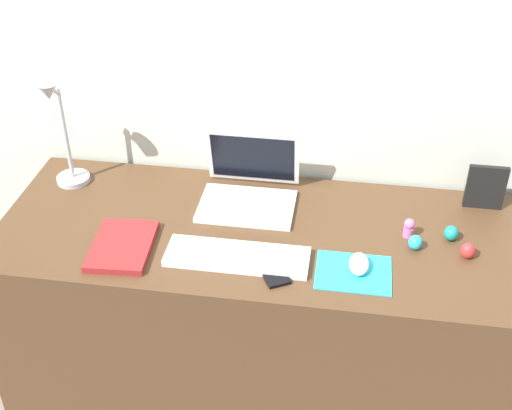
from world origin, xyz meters
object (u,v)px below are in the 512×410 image
object	(u,v)px
toy_figurine_teal	(451,233)
laptop	(250,184)
picture_frame	(486,187)
keyboard	(237,257)
toy_figurine_cyan	(415,242)
mouse	(359,264)
toy_figurine_red	(468,251)
toy_figurine_pink	(409,228)
notebook_pad	(122,246)
cell_phone	(272,271)
desk_lamp	(62,137)

from	to	relation	value
toy_figurine_teal	laptop	bearing A→B (deg)	168.47
toy_figurine_teal	picture_frame	bearing A→B (deg)	59.45
keyboard	toy_figurine_cyan	xyz separation A→B (m)	(0.50, 0.13, 0.01)
mouse	toy_figurine_red	world-z (taller)	toy_figurine_red
toy_figurine_cyan	toy_figurine_pink	world-z (taller)	toy_figurine_pink
mouse	toy_figurine_cyan	size ratio (longest dim) A/B	2.12
toy_figurine_teal	mouse	bearing A→B (deg)	-145.49
notebook_pad	toy_figurine_red	world-z (taller)	toy_figurine_red
toy_figurine_cyan	toy_figurine_pink	distance (m)	0.06
picture_frame	toy_figurine_pink	size ratio (longest dim) A/B	2.47
mouse	picture_frame	size ratio (longest dim) A/B	0.64
keyboard	cell_phone	distance (m)	0.11
mouse	notebook_pad	size ratio (longest dim) A/B	0.40
cell_phone	mouse	bearing A→B (deg)	-17.15
mouse	toy_figurine_cyan	world-z (taller)	toy_figurine_cyan
cell_phone	picture_frame	xyz separation A→B (m)	(0.61, 0.42, 0.07)
notebook_pad	toy_figurine_teal	size ratio (longest dim) A/B	5.13
toy_figurine_teal	notebook_pad	bearing A→B (deg)	-168.65
keyboard	toy_figurine_teal	size ratio (longest dim) A/B	8.77
mouse	desk_lamp	xyz separation A→B (m)	(-0.96, 0.30, 0.16)
toy_figurine_pink	picture_frame	bearing A→B (deg)	38.96
toy_figurine_teal	desk_lamp	bearing A→B (deg)	174.70
cell_phone	toy_figurine_cyan	bearing A→B (deg)	-5.54
toy_figurine_red	cell_phone	bearing A→B (deg)	-164.16
toy_figurine_cyan	picture_frame	bearing A→B (deg)	48.86
toy_figurine_cyan	toy_figurine_red	bearing A→B (deg)	-6.76
mouse	toy_figurine_pink	size ratio (longest dim) A/B	1.58
laptop	notebook_pad	distance (m)	0.46
picture_frame	toy_figurine_cyan	distance (m)	0.34
picture_frame	toy_figurine_teal	size ratio (longest dim) A/B	3.21
toy_figurine_cyan	toy_figurine_pink	bearing A→B (deg)	106.29
laptop	notebook_pad	xyz separation A→B (m)	(-0.32, -0.32, -0.04)
laptop	toy_figurine_cyan	xyz separation A→B (m)	(0.52, -0.19, -0.03)
toy_figurine_red	keyboard	bearing A→B (deg)	-170.26
notebook_pad	picture_frame	xyz separation A→B (m)	(1.06, 0.38, 0.06)
laptop	toy_figurine_red	world-z (taller)	laptop
toy_figurine_red	toy_figurine_pink	distance (m)	0.18
toy_figurine_teal	toy_figurine_pink	size ratio (longest dim) A/B	0.77
keyboard	mouse	world-z (taller)	mouse
picture_frame	toy_figurine_pink	xyz separation A→B (m)	(-0.24, -0.19, -0.04)
picture_frame	toy_figurine_cyan	size ratio (longest dim) A/B	3.32
cell_phone	toy_figurine_pink	xyz separation A→B (m)	(0.38, 0.23, 0.03)
laptop	mouse	xyz separation A→B (m)	(0.36, -0.31, -0.03)
toy_figurine_red	toy_figurine_pink	bearing A→B (deg)	154.94
toy_figurine_cyan	toy_figurine_teal	bearing A→B (deg)	29.60
laptop	desk_lamp	world-z (taller)	desk_lamp
desk_lamp	toy_figurine_cyan	world-z (taller)	desk_lamp
picture_frame	toy_figurine_pink	bearing A→B (deg)	-141.04
cell_phone	toy_figurine_teal	bearing A→B (deg)	-4.17
toy_figurine_pink	desk_lamp	bearing A→B (deg)	174.05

